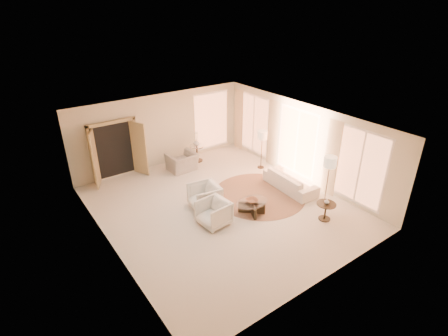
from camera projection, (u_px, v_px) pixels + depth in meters
room at (221, 167)px, 10.49m from camera, size 7.04×8.04×2.83m
windows_right at (299, 143)px, 12.39m from camera, size 0.10×6.40×2.40m
window_back_corner at (211, 121)px, 14.60m from camera, size 1.70×0.10×2.40m
curtains_right at (280, 137)px, 13.04m from camera, size 0.06×5.20×2.60m
french_doors at (116, 151)px, 12.43m from camera, size 1.95×0.66×2.16m
area_rug at (259, 195)px, 11.78m from camera, size 3.62×3.62×0.01m
sofa at (290, 181)px, 12.02m from camera, size 0.91×2.08×0.60m
armchair_left at (205, 196)px, 10.86m from camera, size 0.93×0.98×0.89m
armchair_right at (214, 212)px, 10.09m from camera, size 0.83×0.87×0.84m
accent_chair at (182, 159)px, 13.27m from camera, size 1.07×0.72×0.91m
coffee_table at (252, 206)px, 10.67m from camera, size 1.29×1.29×0.40m
end_table at (326, 209)px, 10.33m from camera, size 0.57×0.57×0.54m
side_table at (197, 152)px, 14.04m from camera, size 0.57×0.57×0.67m
floor_lamp_near at (262, 137)px, 13.09m from camera, size 0.37×0.37×1.52m
floor_lamp_far at (330, 164)px, 10.76m from camera, size 0.39×0.39×1.61m
bowl at (252, 201)px, 10.59m from camera, size 0.39×0.39×0.09m
end_vase at (327, 201)px, 10.22m from camera, size 0.20×0.20×0.16m
side_vase at (197, 143)px, 13.87m from camera, size 0.31×0.31×0.27m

